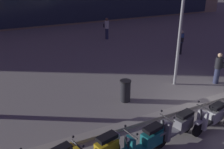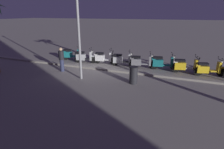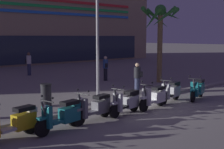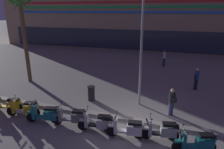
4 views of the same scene
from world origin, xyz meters
The scene contains 17 objects.
ground_plane centered at (0.00, 0.00, 0.00)m, with size 200.00×200.00×0.00m, color gray.
curb_strip centered at (0.00, 0.37, 0.06)m, with size 60.00×0.36×0.12m, color gray.
mall_facade_backdrop centered at (-2.29, 25.66, 7.20)m, with size 47.17×13.58×14.42m.
scooter_yellow_tail_end centered at (-6.84, -0.79, 0.44)m, with size 1.80×0.78×1.17m.
scooter_yellow_lead_nearest centered at (-5.53, -0.93, 0.47)m, with size 1.84×0.72×1.17m.
scooter_teal_mid_centre centered at (-4.10, -1.14, 0.47)m, with size 1.79×0.67×1.17m.
scooter_grey_gap_after_mid centered at (-2.67, -0.94, 0.46)m, with size 1.83×0.69×1.17m.
scooter_silver_far_back centered at (-1.27, -1.03, 0.46)m, with size 1.74×0.67×1.17m.
scooter_white_second_in_line centered at (0.21, -1.10, 0.46)m, with size 1.76×0.62×1.17m.
scooter_silver_mid_rear centered at (1.69, -0.79, 0.46)m, with size 1.71×0.67×1.17m.
scooter_teal_mid_front centered at (3.10, -1.22, 0.47)m, with size 1.74×0.80×1.17m.
palm_tree_mid_walkway centered at (-9.23, 3.89, 5.15)m, with size 2.08×2.08×6.71m.
pedestrian_by_palm_tree centered at (0.90, 11.97, 0.92)m, with size 0.40×0.44×1.73m.
pedestrian_window_shopping centered at (1.96, 1.61, 0.83)m, with size 0.43×0.42×1.56m.
pedestrian_strolling_near_curb centered at (3.54, 6.10, 0.86)m, with size 0.36×0.46×1.62m.
litter_bin centered at (-2.97, 2.06, 0.48)m, with size 0.48×0.48×0.95m.
street_lamp centered at (0.05, 2.44, 4.08)m, with size 0.36×0.36×6.70m.
Camera 4 is at (1.86, -8.67, 5.51)m, focal length 31.77 mm.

